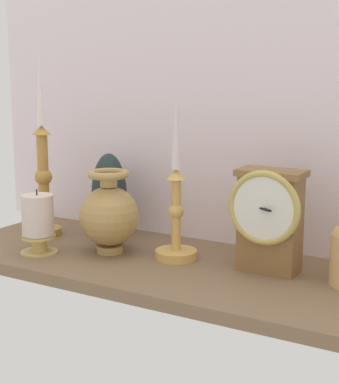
{
  "coord_description": "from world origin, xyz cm",
  "views": [
    {
      "loc": [
        56.19,
        -99.07,
        36.71
      ],
      "look_at": [
        -1.89,
        0.0,
        14.0
      ],
      "focal_mm": 56.74,
      "sensor_mm": 36.0,
      "label": 1
    }
  ],
  "objects_px": {
    "mantel_clock": "(269,218)",
    "candlestick_tall_left": "(43,173)",
    "candlestick_tall_center": "(176,210)",
    "brass_vase_bulbous": "(109,214)",
    "pillar_candle_front": "(38,222)",
    "tall_ceramic_vase": "(109,194)"
  },
  "relations": [
    {
      "from": "mantel_clock",
      "to": "tall_ceramic_vase",
      "type": "bearing_deg",
      "value": 171.82
    },
    {
      "from": "brass_vase_bulbous",
      "to": "candlestick_tall_center",
      "type": "bearing_deg",
      "value": 12.8
    },
    {
      "from": "mantel_clock",
      "to": "brass_vase_bulbous",
      "type": "xyz_separation_m",
      "value": [
        -0.33,
        -0.05,
        -0.02
      ]
    },
    {
      "from": "brass_vase_bulbous",
      "to": "pillar_candle_front",
      "type": "relative_size",
      "value": 1.28
    },
    {
      "from": "candlestick_tall_center",
      "to": "brass_vase_bulbous",
      "type": "distance_m",
      "value": 0.14
    },
    {
      "from": "pillar_candle_front",
      "to": "tall_ceramic_vase",
      "type": "height_order",
      "value": "tall_ceramic_vase"
    },
    {
      "from": "mantel_clock",
      "to": "brass_vase_bulbous",
      "type": "bearing_deg",
      "value": -171.47
    },
    {
      "from": "candlestick_tall_left",
      "to": "pillar_candle_front",
      "type": "bearing_deg",
      "value": -53.56
    },
    {
      "from": "brass_vase_bulbous",
      "to": "mantel_clock",
      "type": "bearing_deg",
      "value": 8.53
    },
    {
      "from": "mantel_clock",
      "to": "tall_ceramic_vase",
      "type": "xyz_separation_m",
      "value": [
        -0.4,
        0.06,
        -0.01
      ]
    },
    {
      "from": "mantel_clock",
      "to": "tall_ceramic_vase",
      "type": "relative_size",
      "value": 1.04
    },
    {
      "from": "candlestick_tall_left",
      "to": "tall_ceramic_vase",
      "type": "bearing_deg",
      "value": 28.39
    },
    {
      "from": "candlestick_tall_center",
      "to": "pillar_candle_front",
      "type": "relative_size",
      "value": 2.49
    },
    {
      "from": "candlestick_tall_center",
      "to": "brass_vase_bulbous",
      "type": "bearing_deg",
      "value": -167.2
    },
    {
      "from": "mantel_clock",
      "to": "pillar_candle_front",
      "type": "height_order",
      "value": "mantel_clock"
    },
    {
      "from": "mantel_clock",
      "to": "candlestick_tall_center",
      "type": "distance_m",
      "value": 0.19
    },
    {
      "from": "tall_ceramic_vase",
      "to": "mantel_clock",
      "type": "bearing_deg",
      "value": -8.18
    },
    {
      "from": "candlestick_tall_left",
      "to": "brass_vase_bulbous",
      "type": "relative_size",
      "value": 2.41
    },
    {
      "from": "brass_vase_bulbous",
      "to": "pillar_candle_front",
      "type": "distance_m",
      "value": 0.15
    },
    {
      "from": "pillar_candle_front",
      "to": "tall_ceramic_vase",
      "type": "bearing_deg",
      "value": 75.59
    },
    {
      "from": "mantel_clock",
      "to": "pillar_candle_front",
      "type": "distance_m",
      "value": 0.47
    },
    {
      "from": "mantel_clock",
      "to": "candlestick_tall_left",
      "type": "xyz_separation_m",
      "value": [
        -0.54,
        -0.01,
        0.04
      ]
    }
  ]
}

